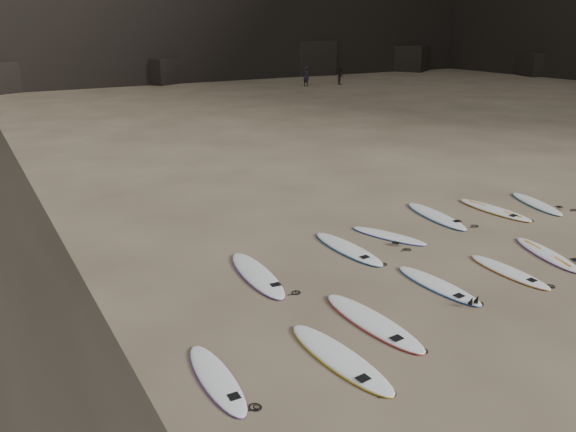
{
  "coord_description": "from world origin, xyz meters",
  "views": [
    {
      "loc": [
        -8.85,
        -7.96,
        5.64
      ],
      "look_at": [
        -2.85,
        2.27,
        1.5
      ],
      "focal_mm": 35.0,
      "sensor_mm": 36.0,
      "label": 1
    }
  ],
  "objects_px": {
    "surfboard_11": "(217,378)",
    "surfboard_9": "(494,210)",
    "surfboard_10": "(536,203)",
    "surfboard_0": "(339,357)",
    "surfboard_1": "(373,321)",
    "surfboard_3": "(509,271)",
    "person_b": "(341,76)",
    "surfboard_7": "(389,235)",
    "surfboard_2": "(438,285)",
    "surfboard_8": "(436,216)",
    "surfboard_4": "(547,254)",
    "person_a": "(306,76)",
    "surfboard_5": "(257,274)",
    "surfboard_6": "(348,248)"
  },
  "relations": [
    {
      "from": "surfboard_11",
      "to": "surfboard_9",
      "type": "bearing_deg",
      "value": 21.08
    },
    {
      "from": "surfboard_10",
      "to": "surfboard_11",
      "type": "relative_size",
      "value": 1.12
    },
    {
      "from": "surfboard_0",
      "to": "surfboard_1",
      "type": "height_order",
      "value": "surfboard_1"
    },
    {
      "from": "surfboard_3",
      "to": "person_b",
      "type": "distance_m",
      "value": 41.33
    },
    {
      "from": "surfboard_1",
      "to": "surfboard_7",
      "type": "xyz_separation_m",
      "value": [
        3.33,
        3.48,
        -0.01
      ]
    },
    {
      "from": "surfboard_2",
      "to": "surfboard_8",
      "type": "xyz_separation_m",
      "value": [
        3.35,
        3.49,
        0.01
      ]
    },
    {
      "from": "surfboard_2",
      "to": "surfboard_9",
      "type": "bearing_deg",
      "value": 26.12
    },
    {
      "from": "surfboard_7",
      "to": "surfboard_9",
      "type": "height_order",
      "value": "surfboard_9"
    },
    {
      "from": "surfboard_4",
      "to": "person_a",
      "type": "height_order",
      "value": "person_a"
    },
    {
      "from": "surfboard_0",
      "to": "person_a",
      "type": "xyz_separation_m",
      "value": [
        22.68,
        37.21,
        0.82
      ]
    },
    {
      "from": "surfboard_0",
      "to": "person_b",
      "type": "distance_m",
      "value": 45.09
    },
    {
      "from": "person_a",
      "to": "person_b",
      "type": "relative_size",
      "value": 1.13
    },
    {
      "from": "surfboard_7",
      "to": "surfboard_8",
      "type": "relative_size",
      "value": 0.82
    },
    {
      "from": "surfboard_9",
      "to": "surfboard_3",
      "type": "bearing_deg",
      "value": -138.19
    },
    {
      "from": "surfboard_0",
      "to": "surfboard_4",
      "type": "distance_m",
      "value": 7.32
    },
    {
      "from": "surfboard_5",
      "to": "surfboard_10",
      "type": "height_order",
      "value": "surfboard_5"
    },
    {
      "from": "surfboard_4",
      "to": "person_b",
      "type": "height_order",
      "value": "person_b"
    },
    {
      "from": "surfboard_5",
      "to": "surfboard_11",
      "type": "bearing_deg",
      "value": -121.75
    },
    {
      "from": "surfboard_1",
      "to": "surfboard_8",
      "type": "relative_size",
      "value": 1.0
    },
    {
      "from": "surfboard_4",
      "to": "surfboard_6",
      "type": "xyz_separation_m",
      "value": [
        -4.15,
        2.86,
        0.01
      ]
    },
    {
      "from": "surfboard_0",
      "to": "surfboard_4",
      "type": "xyz_separation_m",
      "value": [
        7.24,
        1.12,
        -0.01
      ]
    },
    {
      "from": "surfboard_9",
      "to": "surfboard_10",
      "type": "relative_size",
      "value": 1.07
    },
    {
      "from": "surfboard_3",
      "to": "surfboard_8",
      "type": "distance_m",
      "value": 4.05
    },
    {
      "from": "surfboard_10",
      "to": "person_a",
      "type": "height_order",
      "value": "person_a"
    },
    {
      "from": "surfboard_3",
      "to": "surfboard_6",
      "type": "distance_m",
      "value": 3.93
    },
    {
      "from": "surfboard_9",
      "to": "surfboard_10",
      "type": "xyz_separation_m",
      "value": [
        1.69,
        -0.25,
        -0.0
      ]
    },
    {
      "from": "surfboard_0",
      "to": "person_b",
      "type": "relative_size",
      "value": 1.74
    },
    {
      "from": "surfboard_3",
      "to": "person_a",
      "type": "height_order",
      "value": "person_a"
    },
    {
      "from": "surfboard_3",
      "to": "surfboard_4",
      "type": "xyz_separation_m",
      "value": [
        1.7,
        0.21,
        0.0
      ]
    },
    {
      "from": "surfboard_8",
      "to": "surfboard_11",
      "type": "bearing_deg",
      "value": -147.34
    },
    {
      "from": "surfboard_3",
      "to": "surfboard_7",
      "type": "xyz_separation_m",
      "value": [
        -0.93,
        3.25,
        0.0
      ]
    },
    {
      "from": "surfboard_4",
      "to": "surfboard_2",
      "type": "bearing_deg",
      "value": -165.13
    },
    {
      "from": "surfboard_3",
      "to": "person_a",
      "type": "distance_m",
      "value": 40.15
    },
    {
      "from": "surfboard_7",
      "to": "surfboard_9",
      "type": "relative_size",
      "value": 0.85
    },
    {
      "from": "surfboard_5",
      "to": "surfboard_8",
      "type": "xyz_separation_m",
      "value": [
        6.6,
        0.95,
        -0.0
      ]
    },
    {
      "from": "surfboard_3",
      "to": "surfboard_5",
      "type": "height_order",
      "value": "surfboard_5"
    },
    {
      "from": "surfboard_4",
      "to": "surfboard_3",
      "type": "bearing_deg",
      "value": -156.29
    },
    {
      "from": "surfboard_3",
      "to": "surfboard_4",
      "type": "relative_size",
      "value": 0.95
    },
    {
      "from": "person_a",
      "to": "surfboard_1",
      "type": "bearing_deg",
      "value": 130.26
    },
    {
      "from": "surfboard_6",
      "to": "surfboard_4",
      "type": "bearing_deg",
      "value": -36.32
    },
    {
      "from": "surfboard_6",
      "to": "surfboard_5",
      "type": "bearing_deg",
      "value": -177.55
    },
    {
      "from": "surfboard_0",
      "to": "surfboard_4",
      "type": "relative_size",
      "value": 1.13
    },
    {
      "from": "surfboard_5",
      "to": "surfboard_8",
      "type": "distance_m",
      "value": 6.67
    },
    {
      "from": "surfboard_8",
      "to": "surfboard_5",
      "type": "bearing_deg",
      "value": -164.02
    },
    {
      "from": "surfboard_6",
      "to": "surfboard_8",
      "type": "bearing_deg",
      "value": 9.2
    },
    {
      "from": "surfboard_7",
      "to": "surfboard_2",
      "type": "bearing_deg",
      "value": -131.73
    },
    {
      "from": "surfboard_0",
      "to": "surfboard_9",
      "type": "xyz_separation_m",
      "value": [
        8.91,
        4.21,
        -0.0
      ]
    },
    {
      "from": "surfboard_1",
      "to": "surfboard_4",
      "type": "relative_size",
      "value": 1.17
    },
    {
      "from": "surfboard_5",
      "to": "person_a",
      "type": "height_order",
      "value": "person_a"
    },
    {
      "from": "surfboard_6",
      "to": "surfboard_10",
      "type": "distance_m",
      "value": 7.51
    }
  ]
}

